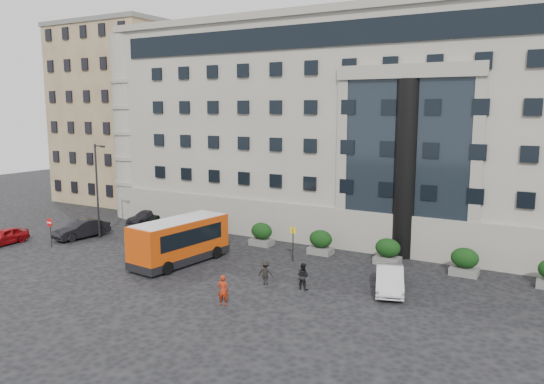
# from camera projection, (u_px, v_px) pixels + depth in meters

# --- Properties ---
(ground) EXTENTS (120.00, 120.00, 0.00)m
(ground) POSITION_uv_depth(u_px,v_px,m) (189.00, 268.00, 36.59)
(ground) COLOR black
(ground) RESTS_ON ground
(civic_building) EXTENTS (44.00, 24.00, 18.00)m
(civic_building) POSITION_uv_depth(u_px,v_px,m) (379.00, 128.00, 51.10)
(civic_building) COLOR gray
(civic_building) RESTS_ON ground
(entrance_column) EXTENTS (1.80, 1.80, 13.00)m
(entrance_column) POSITION_uv_depth(u_px,v_px,m) (406.00, 170.00, 38.52)
(entrance_column) COLOR black
(entrance_column) RESTS_ON ground
(apartment_near) EXTENTS (14.00, 14.00, 20.00)m
(apartment_near) POSITION_uv_depth(u_px,v_px,m) (134.00, 116.00, 63.94)
(apartment_near) COLOR #84694D
(apartment_near) RESTS_ON ground
(apartment_far) EXTENTS (13.00, 13.00, 22.00)m
(apartment_far) POSITION_uv_depth(u_px,v_px,m) (204.00, 108.00, 80.69)
(apartment_far) COLOR #766345
(apartment_far) RESTS_ON ground
(hedge_a) EXTENTS (1.80, 1.26, 1.84)m
(hedge_a) POSITION_uv_depth(u_px,v_px,m) (209.00, 227.00, 45.10)
(hedge_a) COLOR #5E5E5B
(hedge_a) RESTS_ON ground
(hedge_b) EXTENTS (1.80, 1.26, 1.84)m
(hedge_b) POSITION_uv_depth(u_px,v_px,m) (262.00, 234.00, 42.55)
(hedge_b) COLOR #5E5E5B
(hedge_b) RESTS_ON ground
(hedge_c) EXTENTS (1.80, 1.26, 1.84)m
(hedge_c) POSITION_uv_depth(u_px,v_px,m) (321.00, 242.00, 40.00)
(hedge_c) COLOR #5E5E5B
(hedge_c) RESTS_ON ground
(hedge_d) EXTENTS (1.80, 1.26, 1.84)m
(hedge_d) POSITION_uv_depth(u_px,v_px,m) (388.00, 251.00, 37.45)
(hedge_d) COLOR #5E5E5B
(hedge_d) RESTS_ON ground
(hedge_e) EXTENTS (1.80, 1.26, 1.84)m
(hedge_e) POSITION_uv_depth(u_px,v_px,m) (465.00, 262.00, 34.90)
(hedge_e) COLOR #5E5E5B
(hedge_e) RESTS_ON ground
(street_lamp) EXTENTS (1.16, 0.18, 8.00)m
(street_lamp) POSITION_uv_depth(u_px,v_px,m) (98.00, 187.00, 44.34)
(street_lamp) COLOR #262628
(street_lamp) RESTS_ON ground
(bus_stop_sign) EXTENTS (0.50, 0.08, 2.52)m
(bus_stop_sign) POSITION_uv_depth(u_px,v_px,m) (293.00, 238.00, 37.91)
(bus_stop_sign) COLOR #262628
(bus_stop_sign) RESTS_ON ground
(no_entry_sign) EXTENTS (0.64, 0.16, 2.32)m
(no_entry_sign) POSITION_uv_depth(u_px,v_px,m) (50.00, 227.00, 41.82)
(no_entry_sign) COLOR #262628
(no_entry_sign) RESTS_ON ground
(minibus) EXTENTS (3.50, 7.81, 3.16)m
(minibus) POSITION_uv_depth(u_px,v_px,m) (180.00, 239.00, 37.53)
(minibus) COLOR #C33E09
(minibus) RESTS_ON ground
(red_truck) EXTENTS (3.67, 6.03, 3.03)m
(red_truck) POSITION_uv_depth(u_px,v_px,m) (149.00, 195.00, 58.02)
(red_truck) COLOR maroon
(red_truck) RESTS_ON ground
(parked_car_a) EXTENTS (1.77, 4.01, 1.34)m
(parked_car_a) POSITION_uv_depth(u_px,v_px,m) (4.00, 236.00, 42.80)
(parked_car_a) COLOR maroon
(parked_car_a) RESTS_ON ground
(parked_car_b) EXTENTS (2.35, 4.90, 1.55)m
(parked_car_b) POSITION_uv_depth(u_px,v_px,m) (82.00, 229.00, 44.98)
(parked_car_b) COLOR black
(parked_car_b) RESTS_ON ground
(parked_car_c) EXTENTS (2.08, 4.34, 1.22)m
(parked_car_c) POSITION_uv_depth(u_px,v_px,m) (146.00, 217.00, 50.87)
(parked_car_c) COLOR black
(parked_car_c) RESTS_ON ground
(parked_car_d) EXTENTS (2.59, 4.69, 1.24)m
(parked_car_d) POSITION_uv_depth(u_px,v_px,m) (162.00, 214.00, 51.92)
(parked_car_d) COLOR black
(parked_car_d) RESTS_ON ground
(white_taxi) EXTENTS (2.94, 4.84, 1.51)m
(white_taxi) POSITION_uv_depth(u_px,v_px,m) (390.00, 279.00, 31.83)
(white_taxi) COLOR silver
(white_taxi) RESTS_ON ground
(pedestrian_a) EXTENTS (0.75, 0.63, 1.76)m
(pedestrian_a) POSITION_uv_depth(u_px,v_px,m) (223.00, 290.00, 29.55)
(pedestrian_a) COLOR #98250F
(pedestrian_a) RESTS_ON ground
(pedestrian_b) EXTENTS (0.84, 0.67, 1.65)m
(pedestrian_b) POSITION_uv_depth(u_px,v_px,m) (303.00, 276.00, 32.22)
(pedestrian_b) COLOR black
(pedestrian_b) RESTS_ON ground
(pedestrian_c) EXTENTS (1.08, 0.75, 1.53)m
(pedestrian_c) POSITION_uv_depth(u_px,v_px,m) (266.00, 273.00, 33.07)
(pedestrian_c) COLOR black
(pedestrian_c) RESTS_ON ground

